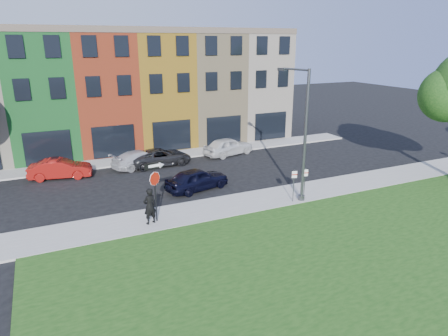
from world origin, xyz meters
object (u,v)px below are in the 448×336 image
sedan_near (197,179)px  street_lamp (302,136)px  stop_sign (155,180)px  man (150,206)px

sedan_near → street_lamp: 7.42m
sedan_near → street_lamp: street_lamp is taller
stop_sign → street_lamp: bearing=-13.1°
street_lamp → man: bearing=164.9°
man → stop_sign: bearing=-177.0°
street_lamp → sedan_near: bearing=126.1°
man → street_lamp: bearing=159.5°
man → sedan_near: size_ratio=0.43×
man → sedan_near: bearing=-154.4°
man → sedan_near: 5.80m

